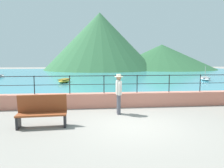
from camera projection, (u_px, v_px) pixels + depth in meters
ground_plane at (134, 126)px, 7.74m from camera, size 120.00×120.00×0.00m
promenade_wall at (121, 100)px, 10.86m from camera, size 20.00×0.56×0.70m
railing at (121, 81)px, 10.75m from camera, size 18.44×0.04×0.90m
lake_water at (99, 75)px, 33.26m from camera, size 64.00×44.32×0.06m
hill_main at (100, 41)px, 49.23m from camera, size 25.27×25.27×12.90m
hill_secondary at (162, 57)px, 52.82m from camera, size 25.78×25.78×6.00m
bench_main at (42, 111)px, 7.62m from camera, size 1.73×0.64×1.13m
person_walking at (119, 92)px, 9.33m from camera, size 0.38×0.57×1.75m
boat_0 at (205, 79)px, 24.03m from camera, size 1.57×2.47×1.61m
boat_2 at (64, 81)px, 21.77m from camera, size 1.41×2.45×0.36m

